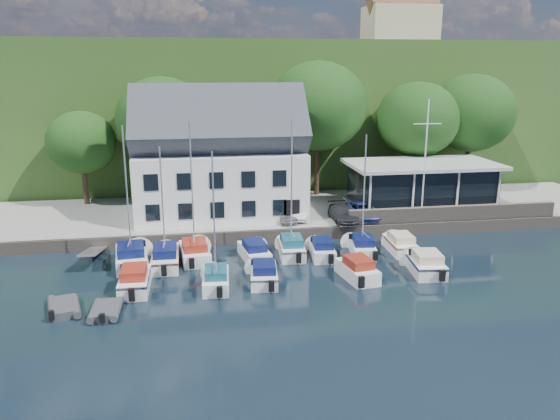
# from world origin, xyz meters

# --- Properties ---
(ground) EXTENTS (180.00, 180.00, 0.00)m
(ground) POSITION_xyz_m (0.00, 0.00, 0.00)
(ground) COLOR black
(ground) RESTS_ON ground
(quay) EXTENTS (60.00, 13.00, 1.00)m
(quay) POSITION_xyz_m (0.00, 17.50, 0.50)
(quay) COLOR #979792
(quay) RESTS_ON ground
(quay_face) EXTENTS (60.00, 0.30, 1.00)m
(quay_face) POSITION_xyz_m (0.00, 11.00, 0.50)
(quay_face) COLOR #6D6357
(quay_face) RESTS_ON ground
(hillside) EXTENTS (160.00, 75.00, 16.00)m
(hillside) POSITION_xyz_m (0.00, 62.00, 8.00)
(hillside) COLOR #284E1D
(hillside) RESTS_ON ground
(field_patch) EXTENTS (50.00, 30.00, 0.30)m
(field_patch) POSITION_xyz_m (8.00, 70.00, 16.15)
(field_patch) COLOR #525F2F
(field_patch) RESTS_ON hillside
(farmhouse) EXTENTS (10.40, 7.00, 8.20)m
(farmhouse) POSITION_xyz_m (22.00, 52.00, 20.10)
(farmhouse) COLOR beige
(farmhouse) RESTS_ON hillside
(harbor_building) EXTENTS (14.40, 8.20, 8.70)m
(harbor_building) POSITION_xyz_m (-7.00, 16.50, 5.35)
(harbor_building) COLOR white
(harbor_building) RESTS_ON quay
(club_pavilion) EXTENTS (13.20, 7.20, 4.10)m
(club_pavilion) POSITION_xyz_m (11.00, 16.00, 3.05)
(club_pavilion) COLOR black
(club_pavilion) RESTS_ON quay
(seawall) EXTENTS (18.00, 0.50, 1.20)m
(seawall) POSITION_xyz_m (12.00, 11.40, 1.60)
(seawall) COLOR #6D6357
(seawall) RESTS_ON quay
(gangway) EXTENTS (1.20, 6.00, 1.40)m
(gangway) POSITION_xyz_m (-16.50, 9.00, 0.00)
(gangway) COLOR silver
(gangway) RESTS_ON ground
(car_silver) EXTENTS (2.04, 3.56, 1.14)m
(car_silver) POSITION_xyz_m (-2.02, 13.18, 1.57)
(car_silver) COLOR #A1A2A6
(car_silver) RESTS_ON quay
(car_white) EXTENTS (2.32, 4.19, 1.31)m
(car_white) POSITION_xyz_m (-0.50, 13.98, 1.65)
(car_white) COLOR silver
(car_white) RESTS_ON quay
(car_dgrey) EXTENTS (1.85, 4.50, 1.30)m
(car_dgrey) POSITION_xyz_m (2.80, 12.48, 1.65)
(car_dgrey) COLOR #2A2B2F
(car_dgrey) RESTS_ON quay
(car_blue) EXTENTS (1.90, 4.17, 1.39)m
(car_blue) POSITION_xyz_m (4.74, 13.19, 1.70)
(car_blue) COLOR navy
(car_blue) RESTS_ON quay
(flagpole) EXTENTS (2.37, 0.20, 9.88)m
(flagpole) POSITION_xyz_m (9.67, 12.54, 5.94)
(flagpole) COLOR white
(flagpole) RESTS_ON quay
(tree_0) EXTENTS (6.27, 6.27, 8.57)m
(tree_0) POSITION_xyz_m (-19.16, 22.10, 5.28)
(tree_0) COLOR black
(tree_0) RESTS_ON quay
(tree_1) EXTENTS (8.47, 8.47, 11.57)m
(tree_1) POSITION_xyz_m (-11.84, 21.70, 6.78)
(tree_1) COLOR black
(tree_1) RESTS_ON quay
(tree_2) EXTENTS (7.17, 7.17, 9.80)m
(tree_2) POSITION_xyz_m (-1.73, 22.44, 5.90)
(tree_2) COLOR black
(tree_2) RESTS_ON quay
(tree_3) EXTENTS (9.49, 9.49, 12.97)m
(tree_3) POSITION_xyz_m (2.84, 22.46, 7.49)
(tree_3) COLOR black
(tree_3) RESTS_ON quay
(tree_4) EXTENTS (8.06, 8.06, 11.02)m
(tree_4) POSITION_xyz_m (12.53, 21.23, 6.51)
(tree_4) COLOR black
(tree_4) RESTS_ON quay
(tree_5) EXTENTS (8.58, 8.58, 11.73)m
(tree_5) POSITION_xyz_m (18.58, 22.07, 6.87)
(tree_5) COLOR black
(tree_5) RESTS_ON quay
(boat_r1_0) EXTENTS (3.02, 6.53, 9.60)m
(boat_r1_0) POSITION_xyz_m (-13.73, 7.41, 4.80)
(boat_r1_0) COLOR white
(boat_r1_0) RESTS_ON ground
(boat_r1_1) EXTENTS (1.99, 6.45, 9.27)m
(boat_r1_1) POSITION_xyz_m (-11.40, 7.01, 4.63)
(boat_r1_1) COLOR white
(boat_r1_1) RESTS_ON ground
(boat_r1_2) EXTENTS (2.67, 6.00, 9.09)m
(boat_r1_2) POSITION_xyz_m (-9.40, 7.85, 4.55)
(boat_r1_2) COLOR white
(boat_r1_2) RESTS_ON ground
(boat_r1_3) EXTENTS (2.56, 5.74, 1.42)m
(boat_r1_3) POSITION_xyz_m (-5.18, 7.30, 0.71)
(boat_r1_3) COLOR white
(boat_r1_3) RESTS_ON ground
(boat_r1_4) EXTENTS (2.21, 5.67, 9.24)m
(boat_r1_4) POSITION_xyz_m (-2.41, 7.66, 4.62)
(boat_r1_4) COLOR white
(boat_r1_4) RESTS_ON ground
(boat_r1_5) EXTENTS (2.17, 5.38, 1.36)m
(boat_r1_5) POSITION_xyz_m (-0.26, 7.11, 0.68)
(boat_r1_5) COLOR white
(boat_r1_5) RESTS_ON ground
(boat_r1_6) EXTENTS (2.60, 5.73, 8.40)m
(boat_r1_6) POSITION_xyz_m (2.82, 7.25, 4.20)
(boat_r1_6) COLOR white
(boat_r1_6) RESTS_ON ground
(boat_r1_7) EXTENTS (2.13, 5.44, 1.41)m
(boat_r1_7) POSITION_xyz_m (5.80, 7.30, 0.70)
(boat_r1_7) COLOR white
(boat_r1_7) RESTS_ON ground
(boat_r2_0) EXTENTS (1.96, 5.61, 1.56)m
(boat_r2_0) POSITION_xyz_m (-13.10, 2.98, 0.78)
(boat_r2_0) COLOR white
(boat_r2_0) RESTS_ON ground
(boat_r2_1) EXTENTS (2.07, 5.24, 8.32)m
(boat_r2_1) POSITION_xyz_m (-8.13, 2.57, 4.16)
(boat_r2_1) COLOR white
(boat_r2_1) RESTS_ON ground
(boat_r2_2) EXTENTS (2.37, 5.41, 1.36)m
(boat_r2_2) POSITION_xyz_m (-5.06, 3.00, 0.68)
(boat_r2_2) COLOR white
(boat_r2_2) RESTS_ON ground
(boat_r2_3) EXTENTS (2.67, 5.35, 1.51)m
(boat_r2_3) POSITION_xyz_m (1.02, 2.55, 0.75)
(boat_r2_3) COLOR white
(boat_r2_3) RESTS_ON ground
(boat_r2_4) EXTENTS (2.77, 5.52, 1.52)m
(boat_r2_4) POSITION_xyz_m (5.85, 2.85, 0.76)
(boat_r2_4) COLOR white
(boat_r2_4) RESTS_ON ground
(dinghy_0) EXTENTS (2.46, 3.31, 0.69)m
(dinghy_0) POSITION_xyz_m (-16.80, 0.44, 0.35)
(dinghy_0) COLOR #3A3A3F
(dinghy_0) RESTS_ON ground
(dinghy_1) EXTENTS (1.72, 2.84, 0.66)m
(dinghy_1) POSITION_xyz_m (-14.41, -0.36, 0.33)
(dinghy_1) COLOR #3A3A3F
(dinghy_1) RESTS_ON ground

